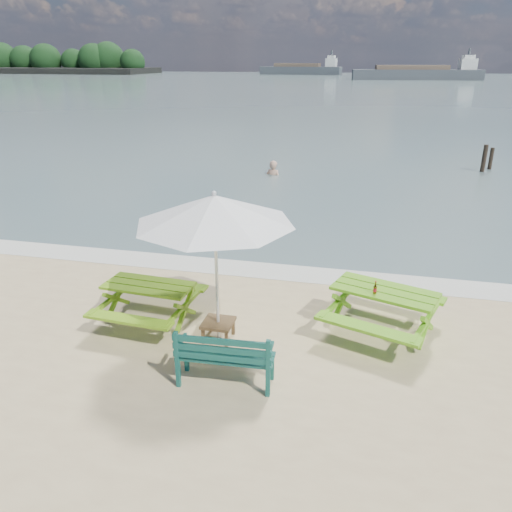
% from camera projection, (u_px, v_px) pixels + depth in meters
% --- Properties ---
extents(sea, '(300.00, 300.00, 0.00)m').
position_uv_depth(sea, '(368.00, 86.00, 84.03)').
color(sea, slate).
rests_on(sea, ground).
extents(foam_strip, '(22.00, 0.90, 0.01)m').
position_uv_depth(foam_strip, '(292.00, 273.00, 11.26)').
color(foam_strip, silver).
rests_on(foam_strip, ground).
extents(island_headland, '(90.00, 22.00, 7.60)m').
position_uv_depth(island_headland, '(13.00, 62.00, 155.49)').
color(island_headland, black).
rests_on(island_headland, ground).
extents(picnic_table_left, '(1.71, 1.88, 0.76)m').
position_uv_depth(picnic_table_left, '(150.00, 304.00, 9.07)').
color(picnic_table_left, '#649616').
rests_on(picnic_table_left, ground).
extents(picnic_table_right, '(2.27, 2.39, 0.83)m').
position_uv_depth(picnic_table_right, '(383.00, 312.00, 8.71)').
color(picnic_table_right, '#5CA218').
rests_on(picnic_table_right, ground).
extents(park_bench, '(1.46, 0.56, 0.88)m').
position_uv_depth(park_bench, '(226.00, 367.00, 7.38)').
color(park_bench, '#10423C').
rests_on(park_bench, ground).
extents(side_table, '(0.52, 0.52, 0.34)m').
position_uv_depth(side_table, '(218.00, 330.00, 8.58)').
color(side_table, brown).
rests_on(side_table, ground).
extents(patio_umbrella, '(2.61, 2.61, 2.56)m').
position_uv_depth(patio_umbrella, '(214.00, 210.00, 7.79)').
color(patio_umbrella, silver).
rests_on(patio_umbrella, ground).
extents(beer_bottle, '(0.06, 0.06, 0.23)m').
position_uv_depth(beer_bottle, '(375.00, 290.00, 8.38)').
color(beer_bottle, brown).
rests_on(beer_bottle, picnic_table_right).
extents(swimmer, '(0.77, 0.60, 1.85)m').
position_uv_depth(swimmer, '(273.00, 183.00, 20.86)').
color(swimmer, tan).
rests_on(swimmer, ground).
extents(mooring_pilings, '(0.57, 0.77, 1.34)m').
position_uv_depth(mooring_pilings, '(487.00, 161.00, 21.29)').
color(mooring_pilings, black).
rests_on(mooring_pilings, ground).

